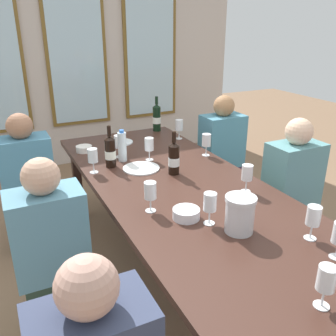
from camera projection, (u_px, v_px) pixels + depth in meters
The scene contains 26 objects.
ground_plane at pixel (186, 287), 2.55m from camera, with size 12.00×12.00×0.00m, color #826146.
back_wall_with_windows at pixel (75, 45), 4.32m from camera, with size 4.22×0.10×2.90m.
dining_table at pixel (188, 199), 2.29m from camera, with size 1.02×2.80×0.74m.
white_plate_0 at pixel (141, 168), 2.60m from camera, with size 0.26×0.26×0.01m, color white.
white_plate_1 at pixel (121, 142), 3.16m from camera, with size 0.21×0.21×0.01m, color white.
metal_pitcher at pixel (240, 214), 1.80m from camera, with size 0.16×0.16×0.19m.
wine_bottle_0 at pixel (110, 152), 2.60m from camera, with size 0.08×0.08×0.30m.
wine_bottle_1 at pixel (157, 118), 3.46m from camera, with size 0.08×0.08×0.33m.
wine_bottle_2 at pixel (174, 158), 2.48m from camera, with size 0.08×0.08×0.30m.
tasting_bowl_0 at pixel (186, 214), 1.94m from camera, with size 0.15×0.15×0.05m, color white.
tasting_bowl_1 at pixel (84, 149), 2.94m from camera, with size 0.13×0.13×0.05m, color white.
water_bottle at pixel (122, 146), 2.71m from camera, with size 0.06×0.06×0.24m.
wine_glass_0 at pixel (210, 203), 1.86m from camera, with size 0.07×0.07×0.17m.
wine_glass_1 at pixel (247, 174), 2.22m from camera, with size 0.07×0.07×0.17m.
wine_glass_2 at pixel (93, 157), 2.50m from camera, with size 0.07×0.07×0.17m.
wine_glass_3 at pixel (179, 126), 3.22m from camera, with size 0.07×0.07×0.17m.
wine_glass_4 at pixel (326, 279), 1.31m from camera, with size 0.07×0.07×0.17m.
wine_glass_5 at pixel (150, 191), 1.98m from camera, with size 0.07×0.07×0.17m.
wine_glass_6 at pixel (119, 143), 2.79m from camera, with size 0.07×0.07×0.17m.
wine_glass_9 at pixel (149, 145), 2.72m from camera, with size 0.07×0.07×0.17m.
wine_glass_10 at pixel (314, 216), 1.73m from camera, with size 0.07×0.07×0.17m.
wine_glass_11 at pixel (206, 141), 2.82m from camera, with size 0.07×0.07×0.17m.
seated_person_0 at pixel (29, 188), 2.81m from camera, with size 0.38×0.24×1.11m.
seated_person_1 at pixel (221, 157), 3.44m from camera, with size 0.38×0.24×1.11m.
seated_person_4 at pixel (53, 260), 1.96m from camera, with size 0.38×0.24×1.11m.
seated_person_5 at pixel (290, 196), 2.68m from camera, with size 0.38×0.24×1.11m.
Camera 1 is at (-1.01, -1.79, 1.72)m, focal length 39.15 mm.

